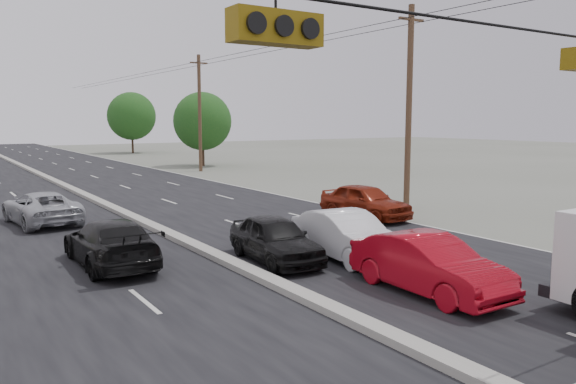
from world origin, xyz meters
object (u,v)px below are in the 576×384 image
at_px(utility_pole_right_c, 200,112).
at_px(oncoming_far, 41,208).
at_px(utility_pole_right_b, 409,107).
at_px(queue_car_a, 275,239).
at_px(tree_right_mid, 202,121).
at_px(queue_car_e, 365,202).
at_px(tree_right_far, 132,116).
at_px(oncoming_near, 111,243).
at_px(queue_car_b, 347,236).
at_px(red_sedan, 428,265).

bearing_deg(utility_pole_right_c, oncoming_far, -129.84).
bearing_deg(utility_pole_right_b, queue_car_a, -154.06).
bearing_deg(tree_right_mid, queue_car_e, -101.09).
bearing_deg(tree_right_mid, tree_right_far, 87.71).
height_order(queue_car_a, oncoming_near, queue_car_a).
height_order(tree_right_mid, oncoming_near, tree_right_mid).
relative_size(utility_pole_right_b, tree_right_far, 1.23).
relative_size(utility_pole_right_c, oncoming_near, 2.00).
relative_size(utility_pole_right_c, tree_right_far, 1.23).
bearing_deg(queue_car_b, tree_right_far, 83.88).
relative_size(utility_pole_right_b, queue_car_e, 2.16).
bearing_deg(utility_pole_right_c, red_sedan, -105.04).
distance_m(utility_pole_right_b, oncoming_near, 16.51).
xyz_separation_m(queue_car_a, oncoming_far, (-5.06, 11.02, -0.03)).
bearing_deg(utility_pole_right_b, oncoming_near, -168.80).
xyz_separation_m(utility_pole_right_c, red_sedan, (-9.50, -35.34, -4.35)).
bearing_deg(oncoming_far, queue_car_e, 146.15).
bearing_deg(utility_pole_right_c, oncoming_near, -119.07).
distance_m(oncoming_near, oncoming_far, 8.73).
bearing_deg(tree_right_far, red_sedan, -101.25).
bearing_deg(red_sedan, queue_car_e, 58.83).
bearing_deg(utility_pole_right_b, utility_pole_right_c, 90.00).
bearing_deg(utility_pole_right_c, tree_right_far, 83.35).
height_order(tree_right_far, queue_car_a, tree_right_far).
bearing_deg(queue_car_b, oncoming_far, 126.18).
bearing_deg(utility_pole_right_b, queue_car_e, -164.65).
xyz_separation_m(red_sedan, queue_car_a, (-1.60, 4.95, -0.03)).
bearing_deg(queue_car_e, red_sedan, -127.14).
bearing_deg(queue_car_b, red_sedan, -91.83).
bearing_deg(oncoming_far, utility_pole_right_c, -136.00).
distance_m(utility_pole_right_c, queue_car_a, 32.66).
bearing_deg(queue_car_a, tree_right_mid, 74.65).
height_order(queue_car_a, oncoming_far, queue_car_a).
bearing_deg(queue_car_a, queue_car_e, 36.08).
xyz_separation_m(tree_right_mid, tree_right_far, (1.00, 25.00, 0.62)).
xyz_separation_m(tree_right_mid, queue_car_b, (-11.50, -36.40, -3.57)).
distance_m(red_sedan, queue_car_e, 11.08).
distance_m(queue_car_b, queue_car_e, 7.67).
height_order(queue_car_b, oncoming_far, queue_car_b).
height_order(queue_car_e, oncoming_near, queue_car_e).
xyz_separation_m(queue_car_a, queue_car_e, (7.53, 4.42, 0.06)).
relative_size(queue_car_a, oncoming_far, 0.85).
distance_m(tree_right_far, queue_car_b, 62.80).
xyz_separation_m(red_sedan, oncoming_far, (-6.66, 15.97, -0.06)).
bearing_deg(utility_pole_right_b, red_sedan, -132.56).
height_order(utility_pole_right_c, queue_car_e, utility_pole_right_c).
relative_size(utility_pole_right_c, red_sedan, 2.17).
relative_size(red_sedan, queue_car_e, 0.99).
xyz_separation_m(queue_car_a, queue_car_b, (2.10, -1.00, 0.04)).
bearing_deg(oncoming_far, queue_car_b, 114.63).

